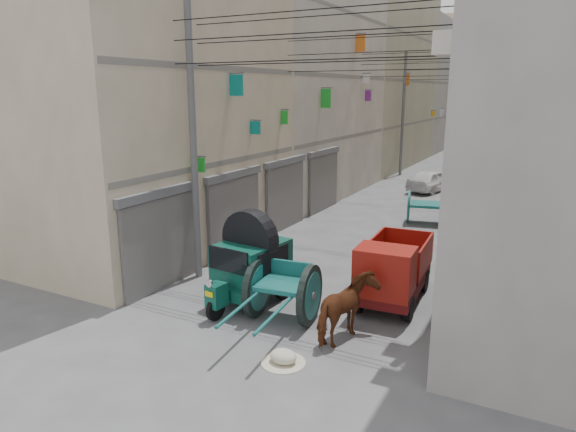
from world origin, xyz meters
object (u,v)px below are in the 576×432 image
Objects in this scene: feed_sack at (283,356)px; second_cart at (427,206)px; mini_truck at (391,275)px; distant_car_white at (431,180)px; auto_rickshaw at (250,262)px; horse at (347,310)px; distant_car_grey at (495,166)px; tonga_cart at (283,290)px; distant_car_green at (469,162)px.

second_cart is at bearing 90.37° from feed_sack.
mini_truck reaches higher than distant_car_white.
horse is (3.07, -0.88, -0.38)m from auto_rickshaw.
distant_car_grey is (0.95, 27.99, 0.50)m from feed_sack.
mini_truck reaches higher than second_cart.
auto_rickshaw is 4.78× the size of feed_sack.
mini_truck is at bearing 74.14° from feed_sack.
feed_sack is at bearing -109.19° from mini_truck.
tonga_cart is 2.17m from feed_sack.
distant_car_white is 7.95m from distant_car_grey.
mini_truck is at bearing 38.07° from tonga_cart.
distant_car_grey is 1.01× the size of distant_car_green.
feed_sack is 20.52m from distant_car_white.
second_cart is at bearing 79.21° from tonga_cart.
horse is at bearing 112.61° from distant_car_white.
tonga_cart is at bearing -139.14° from mini_truck.
mini_truck is 9.21m from second_cart.
tonga_cart is 2.92m from mini_truck.
distant_car_white is (-2.67, 16.60, -0.24)m from mini_truck.
distant_car_white is at bearing 94.40° from feed_sack.
second_cart is at bearing -77.27° from horse.
distant_car_white is at bearing -74.51° from horse.
second_cart is at bearing 84.66° from auto_rickshaw.
distant_car_green is (-0.99, 29.96, 0.42)m from feed_sack.
mini_truck reaches higher than feed_sack.
horse is at bearing -97.85° from second_cart.
horse is at bearing -100.90° from mini_truck.
distant_car_white is (-1.49, 7.47, -0.14)m from second_cart.
distant_car_green is (-0.91, 16.97, -0.19)m from second_cart.
mini_truck is 4.08m from feed_sack.
distant_car_green is (0.58, 9.50, -0.05)m from distant_car_white.
distant_car_grey reaches higher than distant_car_white.
distant_car_grey is at bearing 89.21° from auto_rickshaw.
horse is 28.48m from distant_car_green.
horse is (1.78, -0.29, -0.02)m from tonga_cart.
auto_rickshaw is 1.57× the size of horse.
distant_car_white is at bearing -96.14° from distant_car_grey.
second_cart reaches higher than distant_car_green.
distant_car_grey is at bearing -93.04° from distant_car_white.
distant_car_green is (-1.78, 28.42, -0.19)m from horse.
auto_rickshaw is 0.82× the size of tonga_cart.
second_cart is 16.99m from distant_car_green.
feed_sack is at bearing 71.18° from horse.
tonga_cart is at bearing 118.56° from feed_sack.
distant_car_white is (-0.58, 18.63, -0.16)m from tonga_cart.
mini_truck is 0.90× the size of distant_car_white.
feed_sack is 29.98m from distant_car_green.
distant_car_grey reaches higher than feed_sack.
auto_rickshaw is at bearing -113.96° from second_cart.
auto_rickshaw is 0.72× the size of distant_car_grey.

